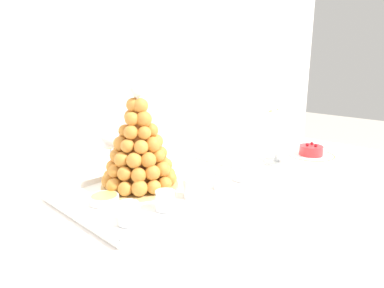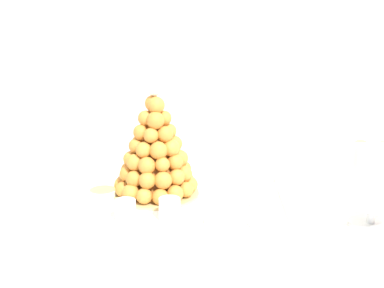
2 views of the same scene
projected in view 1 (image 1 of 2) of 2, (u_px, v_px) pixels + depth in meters
The scene contains 13 objects.
backdrop_wall at pixel (77, 35), 1.65m from camera, with size 4.80×0.10×2.50m, color silver.
buffet_table at pixel (212, 206), 1.22m from camera, with size 1.69×1.03×0.73m.
serving_tray at pixel (164, 188), 1.12m from camera, with size 0.63×0.41×0.02m.
croquembouche at pixel (139, 149), 1.09m from camera, with size 0.25×0.25×0.33m.
dessert_cup_left at pixel (129, 214), 0.87m from camera, with size 0.05×0.05×0.06m.
dessert_cup_mid_left at pixel (165, 201), 0.95m from camera, with size 0.05×0.05×0.05m.
dessert_cup_centre at pixel (192, 189), 1.03m from camera, with size 0.06×0.06×0.06m.
dessert_cup_mid_right at pixel (221, 181), 1.10m from camera, with size 0.05×0.05×0.06m.
dessert_cup_right at pixel (242, 172), 1.18m from camera, with size 0.06×0.06×0.06m.
creme_brulee_ramekin at pixel (104, 199), 1.00m from camera, with size 0.08×0.08×0.02m.
macaron_goblet at pixel (279, 131), 1.37m from camera, with size 0.14×0.14×0.23m.
fruit_tart_plate at pixel (311, 153), 1.49m from camera, with size 0.21×0.21×0.06m.
wine_glass at pixel (110, 141), 1.26m from camera, with size 0.07×0.07×0.16m.
Camera 1 is at (-0.86, -0.73, 1.15)m, focal length 32.12 mm.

